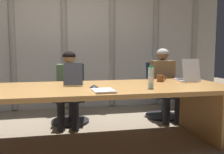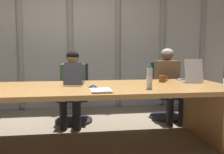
# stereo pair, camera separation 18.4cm
# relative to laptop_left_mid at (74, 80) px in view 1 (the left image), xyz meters

# --- Properties ---
(ground_plane) EXTENTS (12.99, 12.99, 0.00)m
(ground_plane) POSITION_rel_laptop_left_mid_xyz_m (-0.03, -0.21, -0.78)
(ground_plane) COLOR #7F705B
(conference_table) EXTENTS (3.86, 1.18, 0.72)m
(conference_table) POSITION_rel_laptop_left_mid_xyz_m (-0.03, -0.21, -0.19)
(conference_table) COLOR #B77F42
(conference_table) RESTS_ON ground_plane
(curtain_backdrop) EXTENTS (6.49, 0.16, 3.18)m
(curtain_backdrop) POSITION_rel_laptop_left_mid_xyz_m (-0.03, 1.83, 0.81)
(curtain_backdrop) COLOR beige
(curtain_backdrop) RESTS_ON ground_plane
(laptop_left_mid) EXTENTS (0.27, 0.43, 0.28)m
(laptop_left_mid) POSITION_rel_laptop_left_mid_xyz_m (0.00, 0.00, 0.00)
(laptop_left_mid) COLOR #2D2D33
(laptop_left_mid) RESTS_ON conference_table
(laptop_center) EXTENTS (0.28, 0.45, 0.32)m
(laptop_center) POSITION_rel_laptop_left_mid_xyz_m (1.57, 0.02, 0.01)
(laptop_center) COLOR #BCBCC1
(laptop_center) RESTS_ON conference_table
(office_chair_left_mid) EXTENTS (0.60, 0.60, 0.93)m
(office_chair_left_mid) POSITION_rel_laptop_left_mid_xyz_m (-0.02, 0.84, -0.43)
(office_chair_left_mid) COLOR #2D2D38
(office_chair_left_mid) RESTS_ON ground_plane
(office_chair_center) EXTENTS (0.60, 0.60, 0.94)m
(office_chair_center) POSITION_rel_laptop_left_mid_xyz_m (1.56, 0.84, -0.43)
(office_chair_center) COLOR navy
(office_chair_center) RESTS_ON ground_plane
(person_left_mid) EXTENTS (0.42, 0.57, 1.14)m
(person_left_mid) POSITION_rel_laptop_left_mid_xyz_m (-0.04, 0.68, -0.13)
(person_left_mid) COLOR #4C6B4C
(person_left_mid) RESTS_ON ground_plane
(person_center) EXTENTS (0.40, 0.56, 1.19)m
(person_center) POSITION_rel_laptop_left_mid_xyz_m (1.53, 0.68, -0.10)
(person_center) COLOR olive
(person_center) RESTS_ON ground_plane
(water_bottle_primary) EXTENTS (0.07, 0.07, 0.26)m
(water_bottle_primary) POSITION_rel_laptop_left_mid_xyz_m (0.83, -0.51, 0.06)
(water_bottle_primary) COLOR silver
(water_bottle_primary) RESTS_ON conference_table
(coffee_mug_far) EXTENTS (0.14, 0.10, 0.09)m
(coffee_mug_far) POSITION_rel_laptop_left_mid_xyz_m (1.19, 0.06, -0.01)
(coffee_mug_far) COLOR brown
(coffee_mug_far) RESTS_ON conference_table
(conference_mic_left_side) EXTENTS (0.11, 0.11, 0.03)m
(conference_mic_left_side) POSITION_rel_laptop_left_mid_xyz_m (0.22, -0.30, -0.04)
(conference_mic_left_side) COLOR black
(conference_mic_left_side) RESTS_ON conference_table
(spiral_notepad) EXTENTS (0.23, 0.32, 0.03)m
(spiral_notepad) POSITION_rel_laptop_left_mid_xyz_m (0.28, -0.59, -0.05)
(spiral_notepad) COLOR silver
(spiral_notepad) RESTS_ON conference_table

